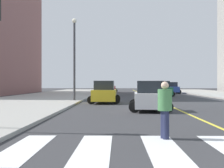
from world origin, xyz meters
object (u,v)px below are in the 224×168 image
Objects in this scene: car_yellow_fifth at (105,93)px; car_black_fourth at (155,88)px; car_red_seventh at (110,87)px; street_lamp at (74,52)px; car_green_nearest at (162,89)px; car_silver_second at (106,89)px; car_blue_sixth at (172,88)px; car_white_third at (150,97)px; pedestrian_crossing at (165,107)px.

car_black_fourth is at bearing 74.13° from car_yellow_fifth.
street_lamp is (-2.40, -31.56, 3.59)m from car_red_seventh.
car_black_fourth reaches higher than car_green_nearest.
car_black_fourth is at bearing -59.15° from car_red_seventh.
car_blue_sixth is (10.71, 9.33, 0.01)m from car_silver_second.
car_red_seventh is at bearing 91.68° from car_yellow_fifth.
car_silver_second is at bearing -23.75° from car_green_nearest.
car_red_seventh reaches higher than car_blue_sixth.
car_silver_second is at bearing 43.18° from car_blue_sixth.
car_yellow_fifth is (0.48, -17.65, 0.01)m from car_silver_second.
car_white_third is (3.58, -25.15, -0.02)m from car_silver_second.
car_silver_second is 0.95× the size of car_black_fourth.
street_lamp is at bearing 66.05° from car_black_fourth.
car_green_nearest is 2.59× the size of pedestrian_crossing.
street_lamp reaches higher than car_red_seventh.
pedestrian_crossing is at bearing 82.35° from car_blue_sixth.
car_red_seventh is at bearing 97.65° from car_white_third.
car_green_nearest is at bearing 52.49° from street_lamp.
car_green_nearest is at bearing 83.08° from car_white_third.
car_green_nearest reaches higher than pedestrian_crossing.
car_black_fourth is at bearing 161.34° from pedestrian_crossing.
car_black_fourth reaches higher than car_white_third.
car_black_fourth is 13.28m from car_red_seventh.
car_black_fourth is (7.26, 4.81, 0.05)m from car_silver_second.
car_white_third is at bearing -58.11° from street_lamp.
car_red_seventh reaches higher than pedestrian_crossing.
car_red_seventh is 2.70× the size of pedestrian_crossing.
car_blue_sixth reaches higher than pedestrian_crossing.
car_green_nearest is 1.04× the size of car_blue_sixth.
car_red_seventh reaches higher than car_green_nearest.
street_lamp reaches higher than car_green_nearest.
car_green_nearest is 12.71m from car_blue_sixth.
car_blue_sixth is 0.58× the size of street_lamp.
car_blue_sixth is at bearing 38.78° from car_silver_second.
street_lamp is at bearing -96.46° from car_red_seventh.
car_blue_sixth is at bearing -107.30° from car_green_nearest.
car_yellow_fifth is (-6.78, -22.46, -0.04)m from car_black_fourth.
car_yellow_fifth is 0.99× the size of car_blue_sixth.
car_red_seventh is (-7.23, 11.15, 0.04)m from car_black_fourth.
car_red_seventh is at bearing 85.65° from street_lamp.
car_yellow_fifth is 33.61m from car_red_seventh.
car_white_third is at bearing 78.36° from car_green_nearest.
car_red_seventh is 51.24m from pedestrian_crossing.
car_blue_sixth is 12.56m from car_red_seventh.
car_silver_second is 14.20m from car_blue_sixth.
car_white_third is 0.56× the size of street_lamp.
car_silver_second is at bearing 34.82° from car_black_fourth.
pedestrian_crossing is 20.65m from street_lamp.
street_lamp reaches higher than car_yellow_fifth.
car_black_fourth is (3.68, 29.97, 0.07)m from car_white_third.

